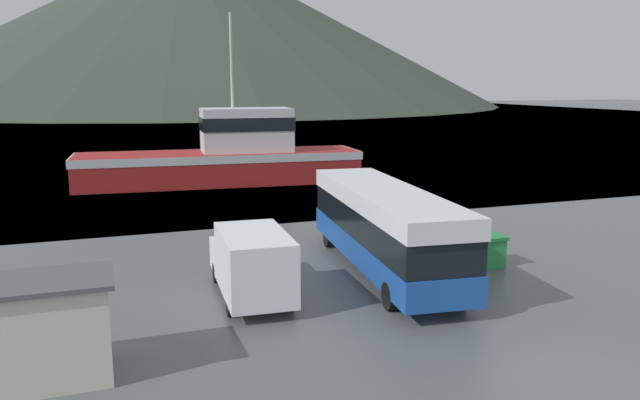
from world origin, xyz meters
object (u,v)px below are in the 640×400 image
(fishing_boat, at_px, (226,156))
(storage_bin, at_px, (486,250))
(delivery_van, at_px, (251,262))
(dock_kiosk, at_px, (43,330))
(tour_bus, at_px, (384,225))

(fishing_boat, bearing_deg, storage_bin, -162.59)
(delivery_van, distance_m, dock_kiosk, 7.23)
(delivery_van, xyz_separation_m, storage_bin, (9.49, 0.60, -0.62))
(delivery_van, xyz_separation_m, fishing_boat, (4.02, 24.26, 0.67))
(tour_bus, distance_m, dock_kiosk, 12.61)
(delivery_van, xyz_separation_m, dock_kiosk, (-6.03, -3.99, 0.03))
(tour_bus, xyz_separation_m, storage_bin, (4.08, -0.69, -1.16))
(storage_bin, bearing_deg, dock_kiosk, -163.53)
(delivery_van, distance_m, storage_bin, 9.53)
(delivery_van, bearing_deg, storage_bin, 6.93)
(storage_bin, relative_size, dock_kiosk, 0.39)
(fishing_boat, relative_size, storage_bin, 15.25)
(tour_bus, xyz_separation_m, dock_kiosk, (-11.44, -5.27, -0.52))
(tour_bus, bearing_deg, dock_kiosk, -148.96)
(storage_bin, distance_m, dock_kiosk, 16.20)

